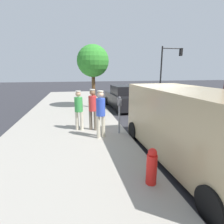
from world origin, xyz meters
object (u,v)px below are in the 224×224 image
object	(u,v)px
fire_hydrant	(152,167)
pedestrian_in_green	(79,108)
pedestrian_in_red	(93,107)
parked_van	(189,124)
street_tree	(93,61)
parking_meter_near	(119,108)
pedestrian_in_blue	(101,111)
parked_sedan_behind	(124,98)
traffic_light_corner	(169,63)

from	to	relation	value
fire_hydrant	pedestrian_in_green	bearing A→B (deg)	-70.29
pedestrian_in_green	pedestrian_in_red	bearing A→B (deg)	168.31
parked_van	street_tree	world-z (taller)	street_tree
parking_meter_near	pedestrian_in_blue	size ratio (longest dim) A/B	0.84
parked_sedan_behind	pedestrian_in_blue	bearing A→B (deg)	66.83
parking_meter_near	street_tree	bearing A→B (deg)	-85.30
street_tree	parked_sedan_behind	bearing A→B (deg)	176.20
pedestrian_in_blue	pedestrian_in_green	xyz separation A→B (m)	(0.79, -1.09, -0.07)
pedestrian_in_red	street_tree	size ratio (longest dim) A/B	0.42
street_tree	traffic_light_corner	bearing A→B (deg)	-146.22
parked_sedan_behind	parked_van	bearing A→B (deg)	88.65
pedestrian_in_blue	parked_sedan_behind	xyz separation A→B (m)	(-2.49, -5.82, -0.45)
pedestrian_in_blue	street_tree	world-z (taller)	street_tree
parked_sedan_behind	traffic_light_corner	size ratio (longest dim) A/B	0.86
parked_van	pedestrian_in_blue	bearing A→B (deg)	-41.61
pedestrian_in_red	traffic_light_corner	bearing A→B (deg)	-130.65
pedestrian_in_red	pedestrian_in_green	bearing A→B (deg)	-11.69
parked_sedan_behind	fire_hydrant	bearing A→B (deg)	78.67
parked_sedan_behind	fire_hydrant	world-z (taller)	parked_sedan_behind
parked_van	traffic_light_corner	world-z (taller)	traffic_light_corner
parked_van	traffic_light_corner	distance (m)	15.66
parked_van	street_tree	distance (m)	8.52
parked_van	fire_hydrant	xyz separation A→B (m)	(1.60, 1.04, -0.59)
pedestrian_in_red	parked_sedan_behind	distance (m)	5.57
pedestrian_in_blue	parked_van	xyz separation A→B (m)	(-2.31, 2.05, -0.04)
pedestrian_in_red	pedestrian_in_green	distance (m)	0.60
pedestrian_in_green	traffic_light_corner	size ratio (longest dim) A/B	0.33
pedestrian_in_blue	parked_sedan_behind	distance (m)	6.35
parked_van	street_tree	bearing A→B (deg)	-76.25
pedestrian_in_red	fire_hydrant	bearing A→B (deg)	102.70
pedestrian_in_blue	street_tree	size ratio (longest dim) A/B	0.43
pedestrian_in_blue	fire_hydrant	xyz separation A→B (m)	(-0.71, 3.09, -0.63)
street_tree	fire_hydrant	xyz separation A→B (m)	(-0.36, 9.05, -2.72)
pedestrian_in_red	fire_hydrant	xyz separation A→B (m)	(-0.91, 4.06, -0.60)
fire_hydrant	street_tree	bearing A→B (deg)	-87.72
traffic_light_corner	fire_hydrant	bearing A→B (deg)	60.57
parking_meter_near	fire_hydrant	bearing A→B (deg)	88.34
parking_meter_near	pedestrian_in_blue	xyz separation A→B (m)	(0.81, 0.36, 0.01)
parking_meter_near	street_tree	size ratio (longest dim) A/B	0.36
pedestrian_in_blue	traffic_light_corner	bearing A→B (deg)	-127.63
pedestrian_in_green	parked_sedan_behind	bearing A→B (deg)	-124.72
street_tree	pedestrian_in_red	bearing A→B (deg)	83.69
parked_sedan_behind	street_tree	xyz separation A→B (m)	(2.15, -0.14, 2.54)
parking_meter_near	parked_van	bearing A→B (deg)	121.92
parking_meter_near	parked_van	xyz separation A→B (m)	(-1.50, 2.41, -0.03)
traffic_light_corner	pedestrian_in_green	bearing A→B (deg)	47.31
parking_meter_near	pedestrian_in_green	xyz separation A→B (m)	(1.60, -0.73, -0.06)
pedestrian_in_blue	pedestrian_in_green	distance (m)	1.35
pedestrian_in_blue	parked_sedan_behind	size ratio (longest dim) A/B	0.40
parking_meter_near	parked_sedan_behind	distance (m)	5.73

